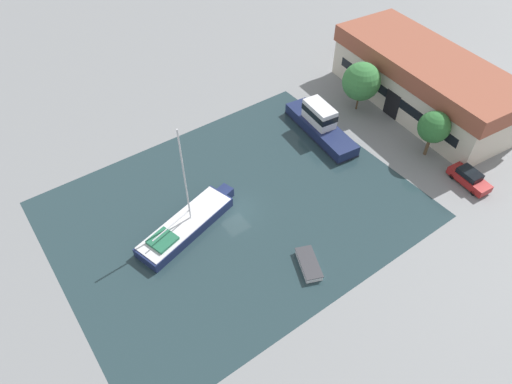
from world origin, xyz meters
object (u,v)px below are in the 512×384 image
Objects in this scene: quay_tree_near_building at (361,81)px; sailboat_moored at (187,225)px; motor_cruiser at (320,124)px; warehouse_building at (424,81)px; parked_car at (469,178)px; small_dinghy at (309,264)px; quay_tree_by_water at (434,127)px.

sailboat_moored is (4.88, -28.51, -3.50)m from quay_tree_near_building.
warehouse_building is at bearing -5.44° from motor_cruiser.
small_dinghy is (-1.87, -21.47, -0.52)m from parked_car.
parked_car reaches higher than small_dinghy.
quay_tree_by_water is 29.55m from sailboat_moored.
quay_tree_near_building is 11.35m from quay_tree_by_water.
motor_cruiser is 2.91× the size of small_dinghy.
small_dinghy is at bearing 17.46° from sailboat_moored.
quay_tree_by_water is at bearing -146.69° from small_dinghy.
quay_tree_near_building is 0.54× the size of sailboat_moored.
sailboat_moored is at bearing -34.31° from small_dinghy.
quay_tree_near_building is at bearing 14.09° from motor_cruiser.
warehouse_building is 5.34× the size of parked_car.
sailboat_moored reaches higher than quay_tree_by_water.
motor_cruiser is at bearing -144.12° from quay_tree_by_water.
small_dinghy is at bearing -54.19° from quay_tree_near_building.
sailboat_moored is 1.03× the size of motor_cruiser.
sailboat_moored is 12.74m from small_dinghy.
sailboat_moored is at bearing -80.29° from quay_tree_near_building.
sailboat_moored is (-6.47, -28.64, -3.34)m from quay_tree_by_water.
sailboat_moored reaches higher than parked_car.
warehouse_building is 10.17m from quay_tree_by_water.
sailboat_moored is 2.99× the size of small_dinghy.
motor_cruiser is at bearing -111.78° from small_dinghy.
sailboat_moored is 21.50m from motor_cruiser.
motor_cruiser is at bearing -96.46° from warehouse_building.
parked_car is 17.99m from motor_cruiser.
warehouse_building is 4.51× the size of quay_tree_by_water.
parked_car is 21.56m from small_dinghy.
warehouse_building is 6.41× the size of small_dinghy.
small_dinghy is (10.65, 7.00, -0.32)m from sailboat_moored.
quay_tree_by_water is (11.35, 0.13, -0.16)m from quay_tree_near_building.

